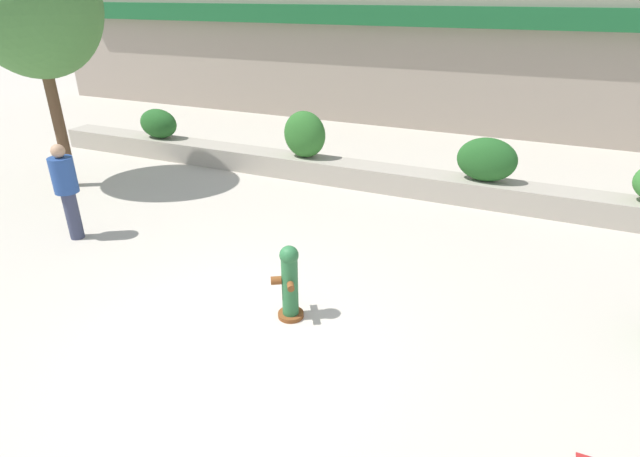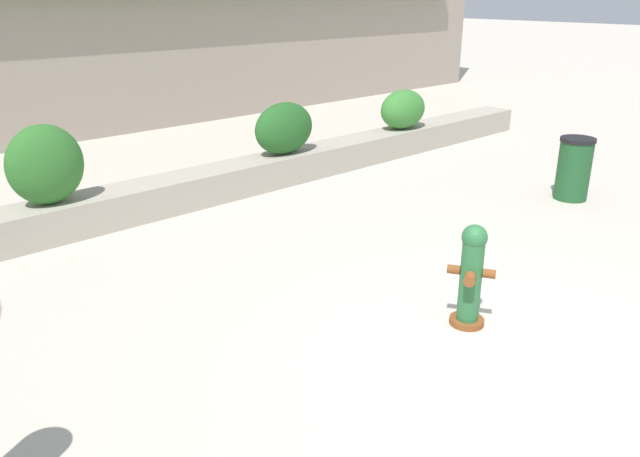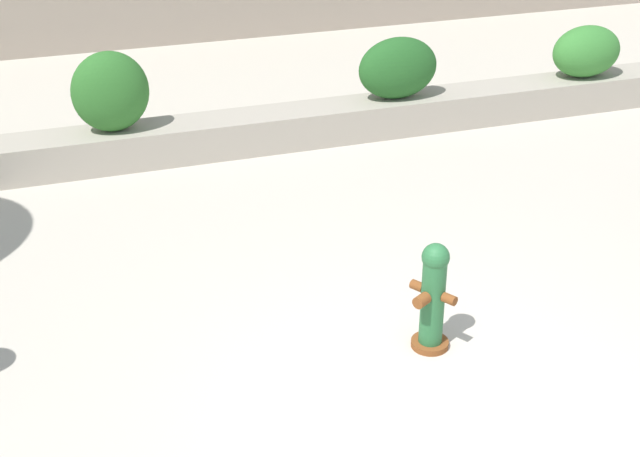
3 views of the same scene
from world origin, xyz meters
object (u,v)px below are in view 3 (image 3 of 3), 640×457
hedge_bush_3 (586,51)px  fire_hydrant (433,296)px  hedge_bush_2 (398,68)px  hedge_bush_1 (110,92)px

hedge_bush_3 → fire_hydrant: hedge_bush_3 is taller
hedge_bush_2 → fire_hydrant: (-1.86, -5.20, -0.40)m
hedge_bush_1 → hedge_bush_3: size_ratio=0.97×
hedge_bush_2 → fire_hydrant: hedge_bush_2 is taller
hedge_bush_1 → hedge_bush_3: bearing=0.0°
hedge_bush_2 → hedge_bush_3: hedge_bush_2 is taller
hedge_bush_2 → fire_hydrant: 5.54m
hedge_bush_3 → fire_hydrant: (-5.00, -5.20, -0.35)m
hedge_bush_2 → hedge_bush_3: bearing=0.0°
hedge_bush_2 → fire_hydrant: bearing=-109.6°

